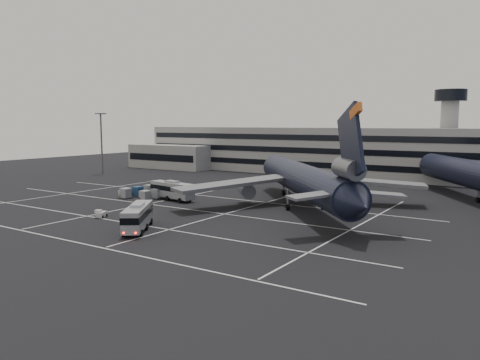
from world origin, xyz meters
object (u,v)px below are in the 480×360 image
object	(u,v)px
trijet_main	(304,179)
bus_near	(138,216)
bus_far	(172,189)
tug_a	(124,194)
uld_cluster	(153,192)

from	to	relation	value
trijet_main	bus_near	world-z (taller)	trijet_main
trijet_main	bus_far	bearing A→B (deg)	152.36
trijet_main	tug_a	bearing A→B (deg)	151.83
bus_near	tug_a	xyz separation A→B (m)	(-25.06, 20.50, -1.50)
bus_far	uld_cluster	world-z (taller)	bus_far
trijet_main	tug_a	world-z (taller)	trijet_main
bus_far	uld_cluster	xyz separation A→B (m)	(-6.35, 1.18, -1.12)
tug_a	uld_cluster	size ratio (longest dim) A/B	0.19
bus_near	bus_far	world-z (taller)	bus_far
tug_a	bus_near	bearing A→B (deg)	-53.55
trijet_main	bus_near	distance (m)	31.56
tug_a	uld_cluster	distance (m)	6.15
bus_far	tug_a	distance (m)	11.73
bus_near	uld_cluster	xyz separation A→B (m)	(-20.02, 24.00, -1.11)
bus_far	uld_cluster	distance (m)	6.56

